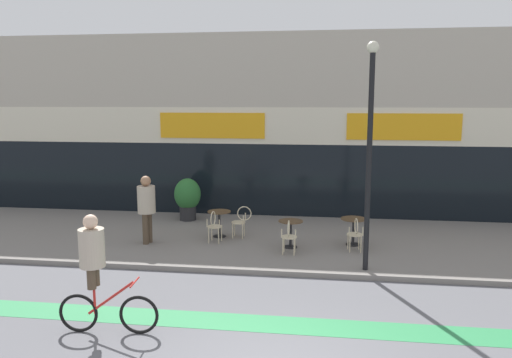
{
  "coord_description": "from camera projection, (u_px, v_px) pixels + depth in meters",
  "views": [
    {
      "loc": [
        0.6,
        -6.28,
        3.94
      ],
      "look_at": [
        -1.19,
        6.87,
        1.85
      ],
      "focal_mm": 35.0,
      "sensor_mm": 36.0,
      "label": 1
    }
  ],
  "objects": [
    {
      "name": "cafe_chair_0_side",
      "position": [
        241.0,
        220.0,
        13.98
      ],
      "size": [
        0.58,
        0.4,
        0.9
      ],
      "rotation": [
        0.0,
        0.0,
        3.13
      ],
      "color": "beige",
      "rests_on": "sidewalk_slab"
    },
    {
      "name": "bistro_table_1",
      "position": [
        291.0,
        228.0,
        13.03
      ],
      "size": [
        0.64,
        0.64,
        0.72
      ],
      "color": "black",
      "rests_on": "sidewalk_slab"
    },
    {
      "name": "cafe_chair_0_near",
      "position": [
        214.0,
        224.0,
        13.45
      ],
      "size": [
        0.43,
        0.59,
        0.9
      ],
      "rotation": [
        0.0,
        0.0,
        1.49
      ],
      "color": "beige",
      "rests_on": "sidewalk_slab"
    },
    {
      "name": "storefront_facade",
      "position": [
        307.0,
        125.0,
        18.08
      ],
      "size": [
        40.0,
        4.06,
        6.12
      ],
      "color": "#B2A899",
      "rests_on": "ground"
    },
    {
      "name": "bistro_table_0",
      "position": [
        219.0,
        219.0,
        14.06
      ],
      "size": [
        0.66,
        0.66,
        0.74
      ],
      "color": "black",
      "rests_on": "sidewalk_slab"
    },
    {
      "name": "cafe_chair_1_near",
      "position": [
        289.0,
        235.0,
        12.42
      ],
      "size": [
        0.41,
        0.58,
        0.9
      ],
      "rotation": [
        0.0,
        0.0,
        1.55
      ],
      "color": "beige",
      "rests_on": "sidewalk_slab"
    },
    {
      "name": "lamp_post",
      "position": [
        370.0,
        141.0,
        10.94
      ],
      "size": [
        0.26,
        0.26,
        5.08
      ],
      "color": "black",
      "rests_on": "sidewalk_slab"
    },
    {
      "name": "sidewalk_slab",
      "position": [
        300.0,
        241.0,
        13.93
      ],
      "size": [
        40.0,
        5.5,
        0.12
      ],
      "primitive_type": "cube",
      "color": "slate",
      "rests_on": "ground"
    },
    {
      "name": "pedestrian_near_end",
      "position": [
        146.0,
        204.0,
        13.34
      ],
      "size": [
        0.56,
        0.56,
        1.84
      ],
      "rotation": [
        0.0,
        0.0,
        -0.2
      ],
      "color": "#4C3D2D",
      "rests_on": "sidewalk_slab"
    },
    {
      "name": "cafe_chair_2_near",
      "position": [
        355.0,
        232.0,
        12.65
      ],
      "size": [
        0.45,
        0.6,
        0.9
      ],
      "rotation": [
        0.0,
        0.0,
        1.69
      ],
      "color": "beige",
      "rests_on": "sidewalk_slab"
    },
    {
      "name": "bistro_table_2",
      "position": [
        354.0,
        226.0,
        13.27
      ],
      "size": [
        0.68,
        0.68,
        0.72
      ],
      "color": "black",
      "rests_on": "sidewalk_slab"
    },
    {
      "name": "planter_pot",
      "position": [
        188.0,
        197.0,
        16.02
      ],
      "size": [
        0.85,
        0.85,
        1.36
      ],
      "color": "#232326",
      "rests_on": "sidewalk_slab"
    },
    {
      "name": "bike_lane_stripe",
      "position": [
        286.0,
        325.0,
        8.84
      ],
      "size": [
        36.0,
        0.7,
        0.01
      ],
      "primitive_type": "cube",
      "color": "#2D844C",
      "rests_on": "ground"
    },
    {
      "name": "cyclist_0",
      "position": [
        96.0,
        266.0,
        8.38
      ],
      "size": [
        1.74,
        0.51,
        2.08
      ],
      "rotation": [
        0.0,
        0.0,
        0.07
      ],
      "color": "black",
      "rests_on": "ground"
    }
  ]
}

